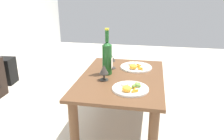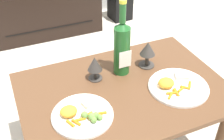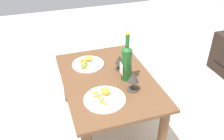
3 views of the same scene
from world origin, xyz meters
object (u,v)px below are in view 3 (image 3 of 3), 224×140
at_px(goblet_right, 133,79).
at_px(dinner_plate_right, 105,98).
at_px(wine_bottle, 127,62).
at_px(goblet_left, 119,60).
at_px(dining_table, 108,88).
at_px(dinner_plate_left, 88,63).

relative_size(goblet_right, dinner_plate_right, 0.49).
distance_m(wine_bottle, goblet_left, 0.16).
relative_size(dining_table, dinner_plate_right, 3.41).
bearing_deg(dinner_plate_right, wine_bottle, 129.82).
xyz_separation_m(goblet_left, dinner_plate_left, (-0.15, -0.23, -0.07)).
height_order(dinner_plate_left, dinner_plate_right, dinner_plate_right).
height_order(goblet_right, dinner_plate_left, goblet_right).
bearing_deg(goblet_left, dinner_plate_right, -33.70).
bearing_deg(dining_table, dinner_plate_right, -21.80).
distance_m(dining_table, dinner_plate_right, 0.28).
distance_m(wine_bottle, dinner_plate_left, 0.40).
bearing_deg(dinner_plate_right, goblet_left, 146.30).
distance_m(dinner_plate_left, dinner_plate_right, 0.49).
bearing_deg(dinner_plate_left, dining_table, 21.85).
relative_size(dining_table, goblet_left, 7.74).
distance_m(wine_bottle, dinner_plate_right, 0.33).
xyz_separation_m(dining_table, dinner_plate_right, (0.24, -0.10, 0.11)).
xyz_separation_m(wine_bottle, goblet_right, (0.15, -0.00, -0.06)).
bearing_deg(dining_table, dinner_plate_left, -158.15).
bearing_deg(goblet_right, wine_bottle, 178.52).
height_order(dining_table, goblet_right, goblet_right).
relative_size(dining_table, goblet_right, 6.91).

